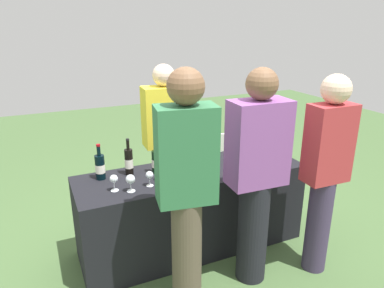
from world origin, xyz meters
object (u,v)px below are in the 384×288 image
object	(u,v)px
wine_bottle_3	(164,158)
wine_bottle_4	(209,151)
wine_glass_0	(114,180)
wine_glass_1	(130,180)
wine_bottle_2	(156,162)
wine_glass_3	(161,170)
ice_bucket	(260,149)
guest_0	(186,187)
wine_bottle_5	(262,144)
guest_2	(326,169)
wine_glass_2	(150,176)
wine_bottle_1	(129,162)
wine_bottle_0	(100,167)
menu_board	(213,162)
server_pouring	(165,139)
guest_1	(256,174)

from	to	relation	value
wine_bottle_3	wine_bottle_4	distance (m)	0.43
wine_glass_0	wine_glass_1	bearing A→B (deg)	-29.25
wine_bottle_2	wine_glass_3	xyz separation A→B (m)	(-0.01, -0.17, -0.01)
ice_bucket	guest_0	bearing A→B (deg)	-148.12
wine_bottle_5	guest_2	bearing A→B (deg)	-88.47
wine_bottle_2	wine_glass_2	xyz separation A→B (m)	(-0.13, -0.22, -0.02)
wine_bottle_1	wine_bottle_0	bearing A→B (deg)	177.47
wine_bottle_4	wine_glass_1	size ratio (longest dim) A/B	2.31
wine_bottle_5	wine_glass_1	distance (m)	1.40
wine_glass_0	wine_bottle_1	bearing A→B (deg)	53.92
wine_glass_1	menu_board	size ratio (longest dim) A/B	0.20
wine_bottle_0	wine_glass_0	xyz separation A→B (m)	(0.05, -0.27, -0.01)
wine_bottle_5	server_pouring	xyz separation A→B (m)	(-0.80, 0.53, -0.00)
wine_glass_2	guest_1	world-z (taller)	guest_1
wine_glass_1	guest_0	distance (m)	0.57
wine_bottle_3	guest_0	world-z (taller)	guest_0
wine_bottle_0	wine_glass_3	bearing A→B (deg)	-28.58
wine_bottle_0	guest_2	distance (m)	1.80
wine_glass_0	guest_1	bearing A→B (deg)	-27.10
wine_bottle_4	wine_glass_0	bearing A→B (deg)	-167.07
wine_bottle_5	menu_board	world-z (taller)	wine_bottle_5
wine_glass_3	ice_bucket	xyz separation A→B (m)	(0.99, 0.04, 0.02)
wine_bottle_4	guest_0	size ratio (longest dim) A/B	0.18
wine_glass_1	guest_1	distance (m)	0.95
wine_glass_2	menu_board	xyz separation A→B (m)	(1.16, 1.12, -0.49)
wine_glass_2	server_pouring	bearing A→B (deg)	61.49
wine_bottle_5	guest_0	xyz separation A→B (m)	(-1.13, -0.76, 0.10)
wine_glass_2	wine_glass_3	bearing A→B (deg)	25.80
wine_bottle_5	wine_glass_2	xyz separation A→B (m)	(-1.22, -0.23, -0.02)
wine_bottle_4	guest_1	world-z (taller)	guest_1
wine_bottle_1	guest_1	size ratio (longest dim) A/B	0.19
wine_glass_3	wine_glass_1	bearing A→B (deg)	-162.41
wine_glass_2	guest_0	bearing A→B (deg)	-81.00
server_pouring	menu_board	bearing A→B (deg)	-151.47
wine_bottle_2	wine_bottle_4	distance (m)	0.52
wine_bottle_4	wine_bottle_5	bearing A→B (deg)	-1.58
guest_1	wine_glass_1	bearing A→B (deg)	156.01
guest_2	menu_board	size ratio (longest dim) A/B	2.32
guest_1	wine_bottle_4	bearing A→B (deg)	96.26
wine_bottle_3	wine_bottle_5	world-z (taller)	wine_bottle_5
wine_bottle_0	guest_0	bearing A→B (deg)	-63.62
wine_bottle_3	wine_glass_3	xyz separation A→B (m)	(-0.10, -0.20, -0.02)
ice_bucket	wine_bottle_1	bearing A→B (deg)	171.14
wine_bottle_3	wine_glass_1	distance (m)	0.47
wine_bottle_3	guest_2	world-z (taller)	guest_2
wine_bottle_4	wine_bottle_5	size ratio (longest dim) A/B	1.02
wine_glass_3	wine_bottle_2	bearing A→B (deg)	86.29
wine_glass_0	wine_glass_2	size ratio (longest dim) A/B	1.06
server_pouring	wine_glass_0	bearing A→B (deg)	49.67
wine_bottle_1	wine_bottle_2	distance (m)	0.22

